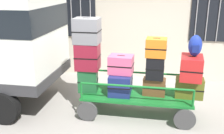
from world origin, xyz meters
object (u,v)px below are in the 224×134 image
object	(u,v)px
suitcase_center_bottom	(154,87)
suitcase_center_top	(156,47)
suitcase_left_middle	(88,56)
backpack	(195,46)
suitcase_midright_bottom	(189,88)
luggage_cart	(137,98)
suitcase_midleft_middle	(121,64)
suitcase_left_bottom	(88,80)
suitcase_left_top	(87,31)
suitcase_midright_middle	(191,68)
suitcase_midleft_bottom	(121,83)
suitcase_center_middle	(155,68)

from	to	relation	value
suitcase_center_bottom	suitcase_center_top	world-z (taller)	suitcase_center_top
suitcase_left_middle	backpack	xyz separation A→B (m)	(2.27, 0.01, 0.33)
suitcase_midright_bottom	suitcase_left_middle	bearing A→B (deg)	-179.34
suitcase_center_bottom	suitcase_center_top	bearing A→B (deg)	90.00
luggage_cart	suitcase_midleft_middle	size ratio (longest dim) A/B	4.52
suitcase_left_bottom	suitcase_left_top	xyz separation A→B (m)	(0.00, 0.03, 1.13)
suitcase_left_top	suitcase_left_middle	bearing A→B (deg)	-90.00
suitcase_midright_middle	suitcase_midleft_bottom	bearing A→B (deg)	179.35
suitcase_midleft_bottom	suitcase_left_top	bearing A→B (deg)	-178.69
suitcase_left_bottom	suitcase_center_middle	world-z (taller)	suitcase_center_middle
suitcase_left_middle	backpack	bearing A→B (deg)	0.28
backpack	suitcase_left_top	bearing A→B (deg)	-179.91
suitcase_left_bottom	suitcase_center_middle	size ratio (longest dim) A/B	1.05
suitcase_midleft_middle	suitcase_midright_bottom	distance (m)	1.55
suitcase_left_middle	backpack	world-z (taller)	backpack
suitcase_left_bottom	suitcase_center_top	size ratio (longest dim) A/B	1.16
luggage_cart	suitcase_left_top	distance (m)	1.85
suitcase_left_top	suitcase_midleft_bottom	world-z (taller)	suitcase_left_top
suitcase_left_top	suitcase_midright_middle	distance (m)	2.34
suitcase_midright_middle	suitcase_left_middle	bearing A→B (deg)	-179.81
suitcase_center_bottom	suitcase_center_middle	size ratio (longest dim) A/B	1.02
backpack	suitcase_center_top	bearing A→B (deg)	179.65
suitcase_center_middle	suitcase_center_top	distance (m)	0.44
suitcase_left_middle	suitcase_center_bottom	size ratio (longest dim) A/B	1.17
suitcase_left_bottom	suitcase_left_middle	size ratio (longest dim) A/B	0.88
suitcase_left_middle	suitcase_midright_middle	world-z (taller)	suitcase_left_middle
suitcase_center_top	suitcase_left_bottom	bearing A→B (deg)	-178.53
suitcase_center_bottom	suitcase_midright_middle	distance (m)	0.89
suitcase_midright_middle	backpack	distance (m)	0.47
suitcase_left_middle	suitcase_center_bottom	world-z (taller)	suitcase_left_middle
luggage_cart	backpack	world-z (taller)	backpack
suitcase_midleft_middle	suitcase_center_middle	xyz separation A→B (m)	(0.74, -0.04, -0.02)
suitcase_midleft_bottom	suitcase_midright_bottom	bearing A→B (deg)	0.06
suitcase_left_bottom	suitcase_center_bottom	world-z (taller)	suitcase_left_bottom
suitcase_midleft_middle	suitcase_midright_bottom	xyz separation A→B (m)	(1.49, -0.01, -0.44)
suitcase_left_bottom	suitcase_center_middle	bearing A→B (deg)	0.69
suitcase_center_middle	suitcase_midleft_middle	bearing A→B (deg)	176.90
luggage_cart	suitcase_center_middle	size ratio (longest dim) A/B	5.01
suitcase_center_middle	suitcase_midright_bottom	distance (m)	0.85
suitcase_left_top	suitcase_midright_bottom	bearing A→B (deg)	0.48
luggage_cart	suitcase_center_top	size ratio (longest dim) A/B	5.51
luggage_cart	suitcase_left_top	bearing A→B (deg)	179.58
suitcase_midright_bottom	suitcase_left_top	bearing A→B (deg)	-179.52
suitcase_midleft_bottom	suitcase_center_middle	world-z (taller)	suitcase_center_middle
suitcase_left_bottom	suitcase_center_bottom	distance (m)	1.49
suitcase_left_top	suitcase_midleft_bottom	size ratio (longest dim) A/B	0.78
suitcase_midleft_middle	suitcase_midright_middle	world-z (taller)	suitcase_midright_middle
luggage_cart	suitcase_midright_middle	xyz separation A→B (m)	(1.12, 0.01, 0.78)
suitcase_center_middle	backpack	world-z (taller)	backpack
suitcase_left_bottom	suitcase_left_middle	xyz separation A→B (m)	(0.00, 0.02, 0.56)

